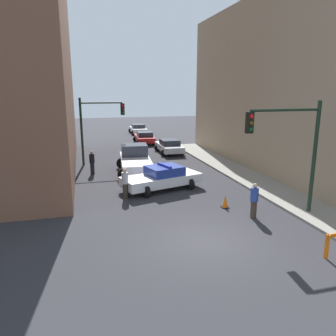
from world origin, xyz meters
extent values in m
plane|color=#2D2D33|center=(0.00, 0.00, 0.00)|extent=(120.00, 120.00, 0.00)
cylinder|color=black|center=(5.90, 1.49, 2.72)|extent=(0.18, 0.18, 5.20)
cylinder|color=black|center=(4.20, 1.49, 4.92)|extent=(3.40, 0.12, 0.12)
cube|color=black|center=(2.50, 1.49, 4.42)|extent=(0.30, 0.22, 0.90)
sphere|color=red|center=(2.50, 1.34, 4.69)|extent=(0.18, 0.18, 0.18)
sphere|color=#4C3D0C|center=(2.50, 1.34, 4.42)|extent=(0.18, 0.18, 0.18)
sphere|color=#0C4219|center=(2.50, 1.34, 4.15)|extent=(0.18, 0.18, 0.18)
cylinder|color=black|center=(-4.40, 14.95, 2.60)|extent=(0.18, 0.18, 5.20)
cylinder|color=black|center=(-2.80, 14.95, 4.80)|extent=(3.20, 0.12, 0.12)
cube|color=black|center=(-1.20, 14.95, 4.30)|extent=(0.30, 0.22, 0.90)
sphere|color=red|center=(-1.20, 14.80, 4.57)|extent=(0.18, 0.18, 0.18)
sphere|color=#4C3D0C|center=(-1.20, 14.80, 4.30)|extent=(0.18, 0.18, 0.18)
sphere|color=#0C4219|center=(-1.20, 14.80, 4.03)|extent=(0.18, 0.18, 0.18)
cube|color=white|center=(0.01, 7.04, 0.60)|extent=(5.03, 3.07, 0.55)
cube|color=navy|center=(0.19, 7.09, 1.14)|extent=(2.35, 2.11, 0.52)
cylinder|color=black|center=(-1.16, 5.82, 0.33)|extent=(0.39, 0.70, 0.66)
cylinder|color=black|center=(-1.63, 7.46, 0.33)|extent=(0.39, 0.70, 0.66)
cylinder|color=black|center=(1.64, 6.63, 0.33)|extent=(0.39, 0.70, 0.66)
cylinder|color=black|center=(1.17, 8.26, 0.33)|extent=(0.39, 0.70, 0.66)
cube|color=#2633BF|center=(0.19, 7.09, 1.46)|extent=(0.57, 1.39, 0.12)
cube|color=silver|center=(-0.85, 11.28, 0.75)|extent=(2.46, 5.55, 0.70)
cube|color=#2D333D|center=(-0.76, 12.36, 1.50)|extent=(1.98, 1.88, 0.80)
cylinder|color=black|center=(-1.62, 13.03, 0.40)|extent=(0.82, 0.33, 0.80)
cylinder|color=black|center=(0.21, 12.87, 0.40)|extent=(0.82, 0.33, 0.80)
cylinder|color=black|center=(-1.91, 9.69, 0.40)|extent=(0.82, 0.33, 0.80)
cylinder|color=black|center=(-0.08, 9.53, 0.40)|extent=(0.82, 0.33, 0.80)
cube|color=silver|center=(3.40, 18.00, 0.57)|extent=(1.83, 4.31, 0.52)
cube|color=#232833|center=(3.40, 17.83, 1.07)|extent=(1.60, 1.82, 0.48)
cylinder|color=black|center=(2.59, 19.34, 0.31)|extent=(0.62, 0.22, 0.62)
cylinder|color=black|center=(4.24, 19.33, 0.31)|extent=(0.62, 0.22, 0.62)
cylinder|color=black|center=(2.57, 16.67, 0.31)|extent=(0.62, 0.22, 0.62)
cylinder|color=black|center=(4.22, 16.66, 0.31)|extent=(0.62, 0.22, 0.62)
cube|color=maroon|center=(2.25, 24.18, 0.57)|extent=(1.98, 4.37, 0.52)
cube|color=#232833|center=(2.24, 24.01, 1.07)|extent=(1.66, 1.87, 0.48)
cylinder|color=black|center=(1.48, 25.55, 0.31)|extent=(0.63, 0.25, 0.62)
cylinder|color=black|center=(3.14, 25.48, 0.31)|extent=(0.63, 0.25, 0.62)
cylinder|color=black|center=(1.37, 22.89, 0.31)|extent=(0.63, 0.25, 0.62)
cylinder|color=black|center=(3.02, 22.82, 0.31)|extent=(0.63, 0.25, 0.62)
cube|color=silver|center=(2.94, 32.36, 0.57)|extent=(1.84, 4.32, 0.52)
cube|color=#232833|center=(2.94, 32.19, 1.07)|extent=(1.60, 1.82, 0.48)
cylinder|color=black|center=(2.12, 33.70, 0.31)|extent=(0.62, 0.23, 0.62)
cylinder|color=black|center=(3.78, 33.68, 0.31)|extent=(0.62, 0.23, 0.62)
cylinder|color=black|center=(2.10, 31.03, 0.31)|extent=(0.62, 0.23, 0.62)
cylinder|color=black|center=(3.75, 31.02, 0.31)|extent=(0.62, 0.23, 0.62)
cylinder|color=#382D23|center=(-2.29, 6.02, 0.41)|extent=(0.37, 0.37, 0.82)
cylinder|color=#B2B2B7|center=(-2.29, 6.02, 1.13)|extent=(0.48, 0.48, 0.62)
sphere|color=tan|center=(-2.29, 6.02, 1.55)|extent=(0.29, 0.29, 0.22)
cylinder|color=black|center=(-3.82, 11.84, 0.41)|extent=(0.36, 0.36, 0.82)
cylinder|color=black|center=(-3.82, 11.84, 1.13)|extent=(0.46, 0.46, 0.62)
sphere|color=tan|center=(-3.82, 11.84, 1.55)|extent=(0.28, 0.28, 0.22)
cylinder|color=#382D23|center=(3.05, 1.66, 0.41)|extent=(0.35, 0.35, 0.82)
cylinder|color=navy|center=(3.05, 1.66, 1.13)|extent=(0.45, 0.45, 0.62)
sphere|color=tan|center=(3.05, 1.66, 1.55)|extent=(0.28, 0.28, 0.22)
cube|color=orange|center=(3.64, -2.38, 0.45)|extent=(0.07, 0.16, 0.90)
cube|color=black|center=(2.36, 3.23, 0.02)|extent=(0.36, 0.36, 0.04)
cone|color=#F2600C|center=(2.36, 3.23, 0.35)|extent=(0.28, 0.28, 0.62)
camera|label=1|loc=(-4.39, -11.06, 5.77)|focal=35.00mm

